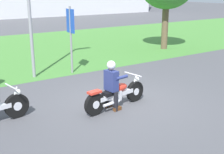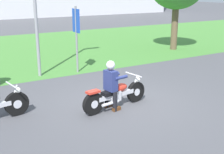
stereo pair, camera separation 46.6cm
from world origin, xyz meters
name	(u,v)px [view 1 (the left image)]	position (x,y,z in m)	size (l,w,h in m)	color
ground	(119,103)	(0.00, 0.00, 0.00)	(120.00, 120.00, 0.00)	#4C4C51
grass_verge	(19,51)	(0.00, 9.45, 0.00)	(60.00, 12.00, 0.01)	#478438
motorcycle_lead	(116,95)	(-0.27, -0.24, 0.38)	(2.15, 0.69, 0.86)	black
rider_lead	(112,81)	(-0.44, -0.26, 0.81)	(0.59, 0.51, 1.39)	black
sign_banner	(71,30)	(0.36, 3.76, 1.72)	(0.08, 0.60, 2.60)	gray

